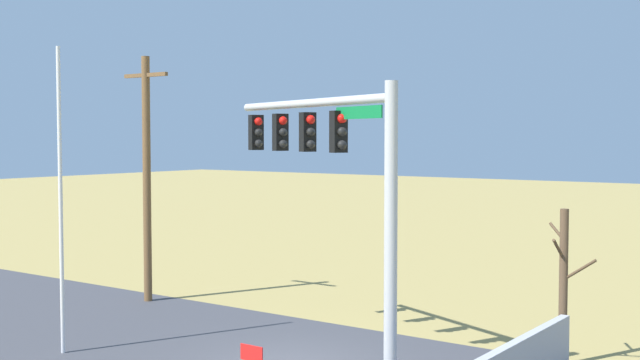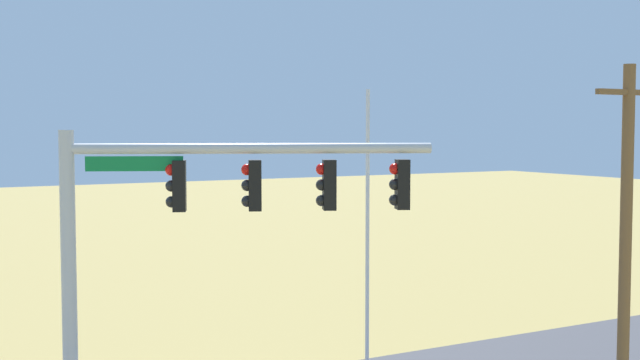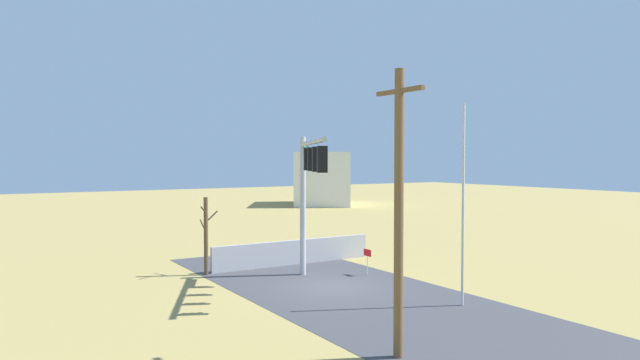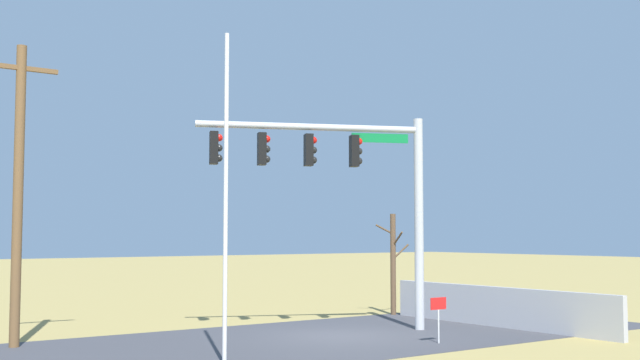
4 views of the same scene
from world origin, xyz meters
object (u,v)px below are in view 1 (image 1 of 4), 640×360
object	(u,v)px
flagpole	(61,201)
utility_pole	(147,175)
bare_tree	(563,285)
signal_mast	(333,163)

from	to	relation	value
flagpole	utility_pole	xyz separation A→B (m)	(-3.07, 5.57, 0.35)
bare_tree	flagpole	bearing A→B (deg)	-149.28
bare_tree	signal_mast	bearing A→B (deg)	-145.92
utility_pole	bare_tree	size ratio (longest dim) A/B	2.15
signal_mast	utility_pole	distance (m)	9.32
signal_mast	flagpole	distance (m)	6.76
signal_mast	utility_pole	xyz separation A→B (m)	(-8.98, 2.42, -0.60)
flagpole	bare_tree	world-z (taller)	flagpole
signal_mast	utility_pole	world-z (taller)	utility_pole
signal_mast	flagpole	world-z (taller)	flagpole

